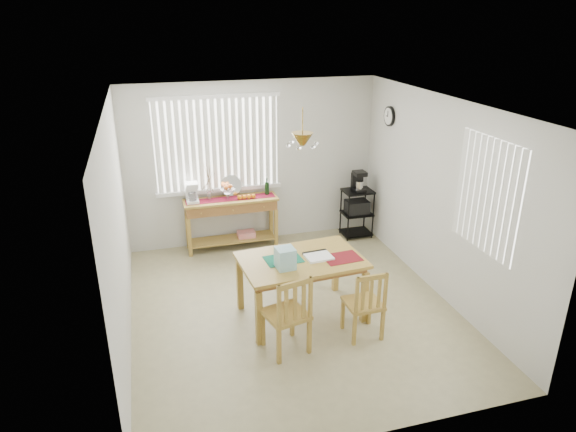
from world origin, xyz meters
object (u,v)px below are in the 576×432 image
object	(u,v)px
sideboard	(232,211)
chair_left	(288,315)
cart_items	(358,181)
dining_table	(301,265)
chair_right	(365,304)
wire_cart	(357,209)

from	to	relation	value
sideboard	chair_left	world-z (taller)	chair_left
cart_items	dining_table	world-z (taller)	cart_items
sideboard	cart_items	bearing A→B (deg)	-3.28
sideboard	cart_items	size ratio (longest dim) A/B	4.39
chair_right	wire_cart	bearing A→B (deg)	68.83
sideboard	chair_left	distance (m)	2.88
cart_items	wire_cart	bearing A→B (deg)	-90.00
wire_cart	cart_items	xyz separation A→B (m)	(0.00, 0.01, 0.48)
cart_items	dining_table	distance (m)	2.65
cart_items	chair_left	bearing A→B (deg)	-125.68
wire_cart	chair_left	size ratio (longest dim) A/B	0.84
dining_table	chair_left	distance (m)	0.80
chair_right	chair_left	bearing A→B (deg)	-177.80
dining_table	chair_left	world-z (taller)	chair_left
sideboard	wire_cart	world-z (taller)	sideboard
wire_cart	chair_left	world-z (taller)	chair_left
wire_cart	chair_right	bearing A→B (deg)	-111.17
wire_cart	cart_items	world-z (taller)	cart_items
dining_table	wire_cart	bearing A→B (deg)	52.00
sideboard	dining_table	size ratio (longest dim) A/B	0.96
chair_left	chair_right	xyz separation A→B (m)	(0.93, 0.04, -0.04)
sideboard	wire_cart	distance (m)	2.09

